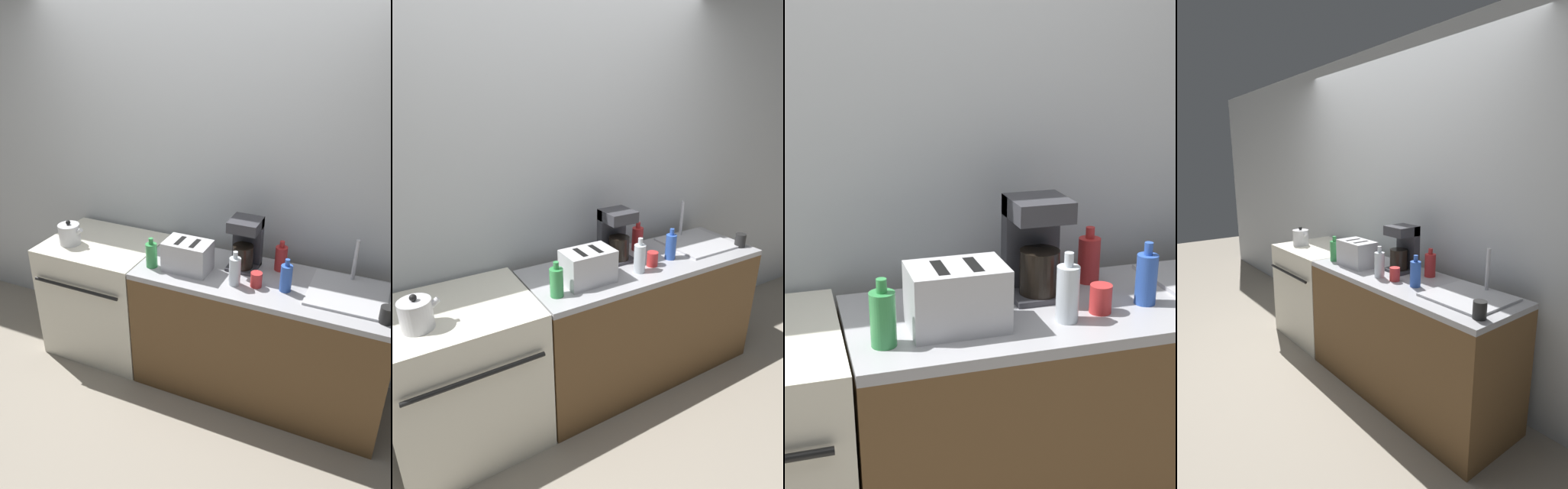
{
  "view_description": "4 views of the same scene",
  "coord_description": "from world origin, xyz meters",
  "views": [
    {
      "loc": [
        1.24,
        -2.21,
        2.39
      ],
      "look_at": [
        0.11,
        0.32,
        1.02
      ],
      "focal_mm": 35.0,
      "sensor_mm": 36.0,
      "label": 1
    },
    {
      "loc": [
        -0.92,
        -1.49,
        1.92
      ],
      "look_at": [
        0.2,
        0.39,
        1.04
      ],
      "focal_mm": 28.0,
      "sensor_mm": 36.0,
      "label": 2
    },
    {
      "loc": [
        -0.37,
        -1.6,
        1.75
      ],
      "look_at": [
        0.22,
        0.38,
        1.08
      ],
      "focal_mm": 50.0,
      "sensor_mm": 36.0,
      "label": 3
    },
    {
      "loc": [
        2.42,
        -1.45,
        1.69
      ],
      "look_at": [
        0.11,
        0.36,
        1.03
      ],
      "focal_mm": 28.0,
      "sensor_mm": 36.0,
      "label": 4
    }
  ],
  "objects": [
    {
      "name": "coffee_maker",
      "position": [
        0.42,
        0.41,
        1.05
      ],
      "size": [
        0.19,
        0.19,
        0.34
      ],
      "color": "#333338",
      "rests_on": "counter_block"
    },
    {
      "name": "cup_black",
      "position": [
        1.31,
        0.13,
        0.93
      ],
      "size": [
        0.07,
        0.07,
        0.1
      ],
      "color": "black",
      "rests_on": "counter_block"
    },
    {
      "name": "sink_tray",
      "position": [
        1.08,
        0.34,
        0.9
      ],
      "size": [
        0.45,
        0.43,
        0.28
      ],
      "color": "#B7B7BC",
      "rests_on": "counter_block"
    },
    {
      "name": "ground_plane",
      "position": [
        0.0,
        0.0,
        0.0
      ],
      "size": [
        12.0,
        12.0,
        0.0
      ],
      "primitive_type": "plane",
      "color": "gray"
    },
    {
      "name": "counter_block",
      "position": [
        0.58,
        0.29,
        0.44
      ],
      "size": [
        1.62,
        0.58,
        0.88
      ],
      "color": "brown",
      "rests_on": "ground_plane"
    },
    {
      "name": "bottle_blue",
      "position": [
        0.73,
        0.22,
        0.97
      ],
      "size": [
        0.07,
        0.07,
        0.21
      ],
      "color": "#2D56B7",
      "rests_on": "counter_block"
    },
    {
      "name": "bottle_green",
      "position": [
        -0.13,
        0.16,
        0.97
      ],
      "size": [
        0.07,
        0.07,
        0.2
      ],
      "color": "#338C47",
      "rests_on": "counter_block"
    },
    {
      "name": "bottle_clear",
      "position": [
        0.43,
        0.17,
        0.97
      ],
      "size": [
        0.07,
        0.07,
        0.22
      ],
      "color": "silver",
      "rests_on": "counter_block"
    },
    {
      "name": "toaster",
      "position": [
        0.1,
        0.22,
        0.98
      ],
      "size": [
        0.29,
        0.19,
        0.2
      ],
      "color": "#BCBCC1",
      "rests_on": "counter_block"
    },
    {
      "name": "stove",
      "position": [
        -0.64,
        0.32,
        0.45
      ],
      "size": [
        0.79,
        0.68,
        0.88
      ],
      "color": "silver",
      "rests_on": "ground_plane"
    },
    {
      "name": "wall_back",
      "position": [
        0.0,
        0.7,
        1.3
      ],
      "size": [
        8.0,
        0.05,
        2.6
      ],
      "color": "silver",
      "rests_on": "ground_plane"
    },
    {
      "name": "cup_red",
      "position": [
        0.56,
        0.2,
        0.93
      ],
      "size": [
        0.07,
        0.07,
        0.09
      ],
      "color": "red",
      "rests_on": "counter_block"
    },
    {
      "name": "bottle_red",
      "position": [
        0.64,
        0.46,
        0.97
      ],
      "size": [
        0.08,
        0.08,
        0.2
      ],
      "color": "#B72828",
      "rests_on": "counter_block"
    },
    {
      "name": "kettle",
      "position": [
        -0.83,
        0.22,
        0.96
      ],
      "size": [
        0.19,
        0.15,
        0.18
      ],
      "color": "silver",
      "rests_on": "stove"
    }
  ]
}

